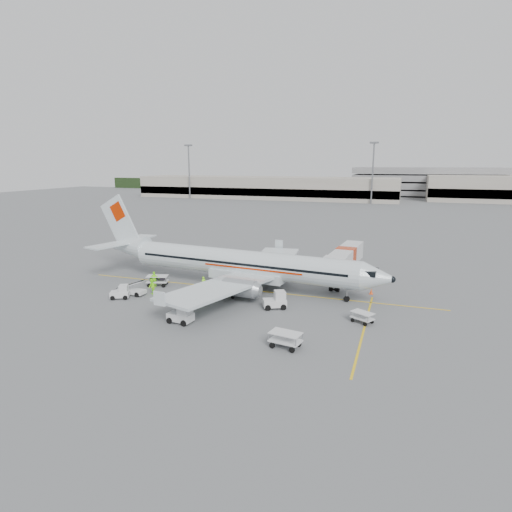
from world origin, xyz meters
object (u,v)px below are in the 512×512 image
object	(u,v)px
tug_mid	(180,314)
aircraft	(241,245)
tug_aft	(120,292)
tug_fore	(275,300)
belt_loader	(132,285)
jet_bridge	(345,264)

from	to	relation	value
tug_mid	aircraft	bearing A→B (deg)	90.16
tug_mid	tug_aft	distance (m)	11.00
tug_fore	tug_mid	distance (m)	10.06
aircraft	belt_loader	distance (m)	13.58
aircraft	belt_loader	size ratio (longest dim) A/B	8.87
aircraft	tug_aft	xyz separation A→B (m)	(-11.44, -8.46, -4.48)
tug_fore	tug_mid	size ratio (longest dim) A/B	1.01
tug_mid	tug_aft	xyz separation A→B (m)	(-10.09, 4.36, -0.14)
jet_bridge	belt_loader	distance (m)	26.87
jet_bridge	tug_mid	xyz separation A→B (m)	(-12.75, -20.81, -1.18)
belt_loader	tug_fore	bearing A→B (deg)	5.29
belt_loader	tug_mid	distance (m)	11.46
aircraft	belt_loader	xyz separation A→B (m)	(-11.05, -6.74, -4.10)
jet_bridge	tug_aft	distance (m)	28.18
belt_loader	tug_aft	size ratio (longest dim) A/B	2.13
jet_bridge	tug_mid	size ratio (longest dim) A/B	6.75
belt_loader	tug_fore	xyz separation A→B (m)	(17.01, 0.83, -0.24)
aircraft	tug_fore	bearing A→B (deg)	-38.92
aircraft	jet_bridge	world-z (taller)	aircraft
jet_bridge	belt_loader	bearing A→B (deg)	-142.05
aircraft	jet_bridge	distance (m)	14.28
tug_mid	belt_loader	bearing A→B (deg)	154.09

